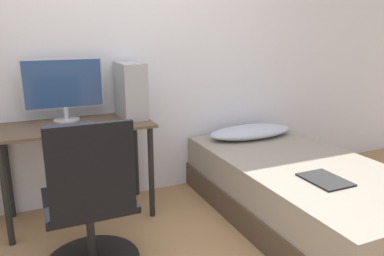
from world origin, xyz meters
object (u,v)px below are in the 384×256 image
bed (302,192)px  pc_tower (131,90)px  office_chair (91,216)px  monitor (64,87)px  keyboard (69,127)px

bed → pc_tower: 1.57m
bed → pc_tower: (-1.11, 0.81, 0.75)m
bed → office_chair: bearing=179.9°
monitor → pc_tower: monitor is taller
office_chair → bed: bearing=-0.1°
monitor → keyboard: 0.37m
office_chair → monitor: monitor is taller
office_chair → monitor: bearing=90.8°
monitor → keyboard: bearing=-92.3°
keyboard → monitor: bearing=87.7°
monitor → pc_tower: 0.51m
monitor → pc_tower: bearing=-10.6°
office_chair → bed: office_chair is taller
office_chair → pc_tower: size_ratio=2.23×
keyboard → pc_tower: bearing=19.0°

